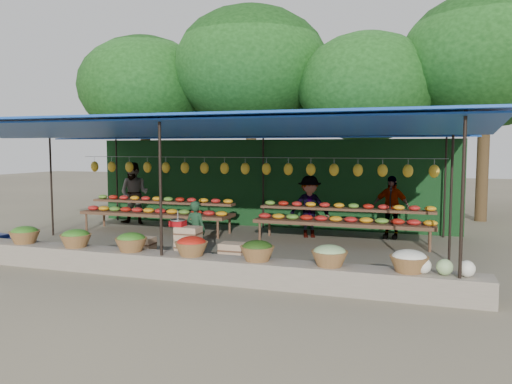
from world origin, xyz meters
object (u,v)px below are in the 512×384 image
(crate_counter, at_px, (187,250))
(blue_crate_back, at_px, (21,243))
(weighing_scale, at_px, (178,222))
(vendor_seated, at_px, (196,230))

(crate_counter, height_order, blue_crate_back, crate_counter)
(weighing_scale, xyz_separation_m, blue_crate_back, (-4.09, 0.31, -0.71))
(weighing_scale, relative_size, blue_crate_back, 0.67)
(weighing_scale, bearing_deg, blue_crate_back, 175.66)
(vendor_seated, relative_size, blue_crate_back, 2.63)
(weighing_scale, height_order, blue_crate_back, weighing_scale)
(weighing_scale, bearing_deg, crate_counter, 0.00)
(crate_counter, xyz_separation_m, weighing_scale, (-0.19, -0.00, 0.53))
(weighing_scale, distance_m, blue_crate_back, 4.16)
(crate_counter, height_order, vendor_seated, vendor_seated)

